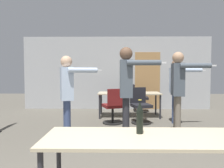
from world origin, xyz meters
name	(u,v)px	position (x,y,z in m)	size (l,w,h in m)	color
back_wall	(118,73)	(0.03, 6.42, 1.30)	(6.73, 0.12, 2.60)	#B2B5B7
conference_table_near	(151,143)	(0.30, 0.54, 0.65)	(2.04, 0.69, 0.72)	#C6B793
conference_table_far	(129,95)	(0.36, 5.00, 0.66)	(1.84, 0.82, 0.72)	#C6B793
person_near_casual	(127,85)	(0.16, 2.55, 1.10)	(0.80, 0.59, 1.79)	#28282D
person_center_tall	(176,85)	(1.51, 4.07, 1.01)	(0.80, 0.59, 1.66)	#3D4C75
person_right_polo	(178,85)	(1.25, 3.02, 1.07)	(0.77, 0.65, 1.75)	slate
person_left_plaid	(67,89)	(-0.98, 2.69, 1.00)	(0.85, 0.56, 1.65)	#3D4C75
office_chair_mid_tucked	(114,107)	(-0.10, 4.06, 0.43)	(0.60, 0.64, 0.92)	black
office_chair_far_right	(139,99)	(0.75, 5.89, 0.43)	(0.55, 0.52, 0.92)	black
office_chair_far_left	(140,106)	(0.61, 4.22, 0.43)	(0.57, 0.62, 0.92)	black
beer_bottle	(140,118)	(0.20, 0.64, 0.88)	(0.07, 0.07, 0.34)	black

